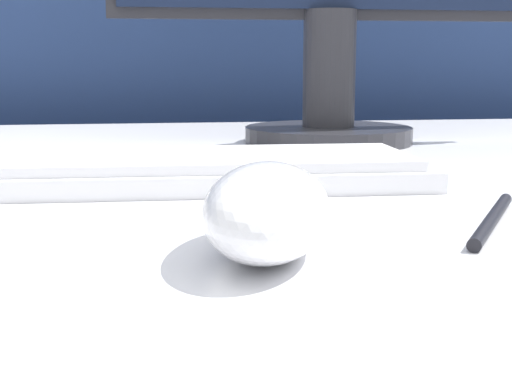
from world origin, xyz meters
name	(u,v)px	position (x,y,z in m)	size (l,w,h in m)	color
partition_panel	(173,208)	(0.00, 0.66, 0.56)	(5.00, 0.03, 1.12)	navy
computer_mouse_near	(267,210)	(0.02, -0.28, 0.75)	(0.09, 0.14, 0.05)	white
keyboard	(167,170)	(-0.02, -0.05, 0.74)	(0.42, 0.15, 0.02)	white
pen	(492,219)	(0.17, -0.23, 0.73)	(0.08, 0.12, 0.01)	black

